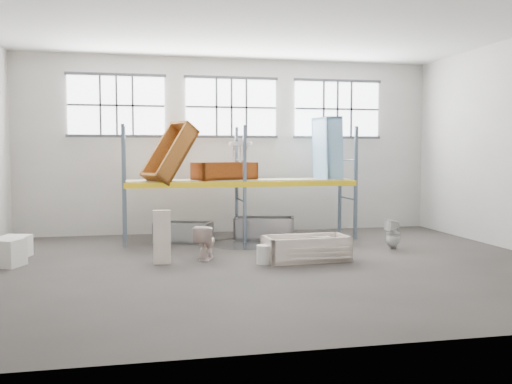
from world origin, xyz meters
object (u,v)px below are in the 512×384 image
object	(u,v)px
bucket	(265,254)
toilet_beige	(205,242)
toilet_white	(393,234)
steel_tub_right	(264,228)
blue_tub_upright	(327,149)
carton_near	(5,253)
rust_tub_flat	(224,171)
cistern_tall	(162,237)
bathtub_beige	(306,248)
steel_tub_left	(183,232)

from	to	relation	value
bucket	toilet_beige	bearing A→B (deg)	145.35
toilet_white	steel_tub_right	size ratio (longest dim) A/B	0.45
toilet_beige	blue_tub_upright	bearing A→B (deg)	-125.36
bucket	carton_near	xyz separation A→B (m)	(-5.21, 0.83, 0.08)
carton_near	rust_tub_flat	bearing A→B (deg)	27.57
toilet_beige	bucket	bearing A→B (deg)	164.81
toilet_white	carton_near	distance (m)	8.65
steel_tub_right	cistern_tall	bearing A→B (deg)	-134.68
steel_tub_right	toilet_white	bearing A→B (deg)	-38.55
blue_tub_upright	toilet_white	bearing A→B (deg)	-67.23
steel_tub_right	blue_tub_upright	bearing A→B (deg)	1.39
bathtub_beige	toilet_beige	size ratio (longest dim) A/B	2.43
carton_near	toilet_beige	bearing A→B (deg)	-0.59
rust_tub_flat	bucket	size ratio (longest dim) A/B	4.18
toilet_beige	steel_tub_right	size ratio (longest dim) A/B	0.46
bucket	blue_tub_upright	bearing A→B (deg)	53.21
steel_tub_left	blue_tub_upright	size ratio (longest dim) A/B	0.83
toilet_beige	toilet_white	world-z (taller)	toilet_beige
toilet_beige	steel_tub_left	xyz separation A→B (m)	(-0.30, 2.36, -0.10)
bathtub_beige	rust_tub_flat	size ratio (longest dim) A/B	1.11
toilet_beige	toilet_white	bearing A→B (deg)	-155.77
bathtub_beige	steel_tub_right	bearing A→B (deg)	90.76
cistern_tall	steel_tub_right	distance (m)	4.01
bucket	carton_near	distance (m)	5.28
toilet_beige	bucket	size ratio (longest dim) A/B	1.90
toilet_white	rust_tub_flat	world-z (taller)	rust_tub_flat
steel_tub_right	toilet_beige	bearing A→B (deg)	-126.51
toilet_white	toilet_beige	bearing A→B (deg)	-94.23
steel_tub_right	rust_tub_flat	bearing A→B (deg)	176.42
toilet_beige	bucket	world-z (taller)	toilet_beige
steel_tub_right	blue_tub_upright	xyz separation A→B (m)	(1.78, 0.04, 2.10)
toilet_white	bucket	distance (m)	3.63
rust_tub_flat	steel_tub_left	bearing A→B (deg)	-168.25
toilet_beige	bucket	distance (m)	1.39
toilet_beige	steel_tub_right	world-z (taller)	toilet_beige
steel_tub_right	bucket	world-z (taller)	steel_tub_right
toilet_white	bucket	size ratio (longest dim) A/B	1.85
toilet_white	steel_tub_right	world-z (taller)	toilet_white
bathtub_beige	blue_tub_upright	world-z (taller)	blue_tub_upright
toilet_white	bucket	world-z (taller)	toilet_white
carton_near	blue_tub_upright	bearing A→B (deg)	18.15
steel_tub_left	carton_near	world-z (taller)	carton_near
cistern_tall	bucket	bearing A→B (deg)	-9.46
cistern_tall	steel_tub_left	bearing A→B (deg)	79.69
steel_tub_left	steel_tub_right	size ratio (longest dim) A/B	0.91
toilet_white	blue_tub_upright	world-z (taller)	blue_tub_upright
blue_tub_upright	bucket	world-z (taller)	blue_tub_upright
steel_tub_left	carton_near	bearing A→B (deg)	-148.42
steel_tub_left	bucket	distance (m)	3.46
cistern_tall	steel_tub_right	world-z (taller)	cistern_tall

